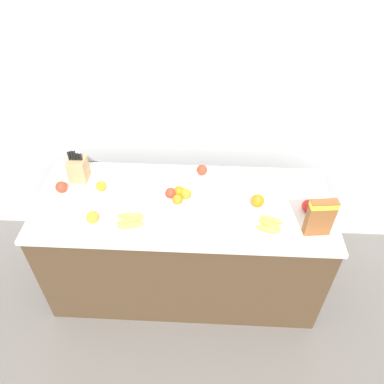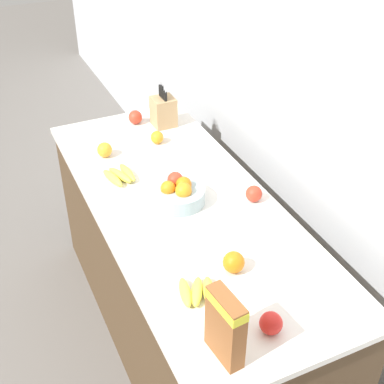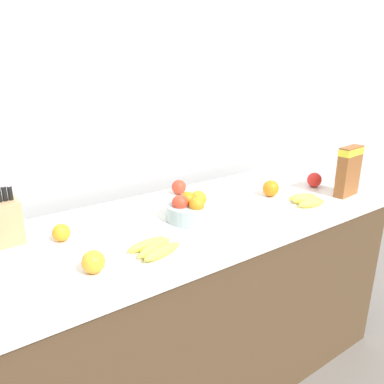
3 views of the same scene
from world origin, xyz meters
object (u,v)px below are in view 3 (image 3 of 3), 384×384
banana_bunch_right (307,200)px  cereal_box (349,169)px  banana_bunch_left (155,248)px  orange_mid_left (271,188)px  orange_front_right (93,262)px  apple_leftmost (314,180)px  orange_back_center (61,233)px  apple_near_bananas (179,187)px  knife_block (3,221)px  fruit_bowl (192,208)px

banana_bunch_right → cereal_box: bearing=-6.5°
cereal_box → banana_bunch_right: size_ratio=1.41×
banana_bunch_right → banana_bunch_left: bearing=-179.5°
orange_mid_left → orange_front_right: (-1.06, -0.20, -0.00)m
banana_bunch_right → apple_leftmost: size_ratio=2.27×
orange_back_center → orange_front_right: bearing=-87.0°
cereal_box → banana_bunch_left: size_ratio=1.35×
apple_leftmost → orange_front_right: bearing=-172.9°
banana_bunch_left → cereal_box: bearing=-1.2°
apple_near_bananas → orange_front_right: orange_front_right is taller
knife_block → banana_bunch_right: bearing=-17.1°
banana_bunch_right → apple_near_bananas: (-0.44, 0.50, 0.02)m
banana_bunch_left → orange_back_center: size_ratio=2.73×
knife_block → orange_front_right: size_ratio=3.56×
fruit_bowl → orange_mid_left: 0.52m
orange_back_center → knife_block: bearing=147.9°
knife_block → orange_mid_left: 1.28m
banana_bunch_left → orange_back_center: (-0.25, 0.30, 0.02)m
apple_leftmost → knife_block: bearing=171.1°
banana_bunch_right → orange_mid_left: 0.20m
orange_mid_left → knife_block: bearing=170.2°
orange_front_right → apple_leftmost: bearing=7.1°
fruit_bowl → banana_bunch_right: (0.58, -0.18, -0.03)m
fruit_bowl → banana_bunch_right: size_ratio=1.30×
banana_bunch_left → orange_mid_left: size_ratio=2.22×
orange_front_right → banana_bunch_right: bearing=0.6°
orange_back_center → cereal_box: bearing=-12.9°
banana_bunch_left → orange_mid_left: (0.82, 0.20, 0.02)m
apple_near_bananas → cereal_box: bearing=-36.4°
knife_block → apple_near_bananas: size_ratio=3.64×
cereal_box → banana_bunch_left: (-1.16, 0.02, -0.13)m
fruit_bowl → orange_mid_left: bearing=1.0°
banana_bunch_right → orange_mid_left: bearing=108.5°
banana_bunch_left → banana_bunch_right: size_ratio=1.04×
banana_bunch_left → knife_block: bearing=136.5°
banana_bunch_right → apple_near_bananas: apple_near_bananas is taller
cereal_box → apple_leftmost: 0.22m
apple_near_bananas → apple_leftmost: size_ratio=0.95×
banana_bunch_left → apple_near_bananas: bearing=49.1°
cereal_box → apple_near_bananas: bearing=137.7°
banana_bunch_right → orange_back_center: orange_back_center is taller
apple_leftmost → cereal_box: bearing=-84.5°
cereal_box → orange_mid_left: bearing=141.3°
fruit_bowl → apple_leftmost: 0.84m
cereal_box → orange_front_right: bearing=173.3°
cereal_box → banana_bunch_right: (-0.28, 0.03, -0.13)m
knife_block → banana_bunch_right: knife_block is taller
fruit_bowl → orange_mid_left: (0.52, 0.01, -0.01)m
banana_bunch_left → orange_mid_left: 0.84m
orange_back_center → orange_front_right: (0.02, -0.30, 0.00)m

